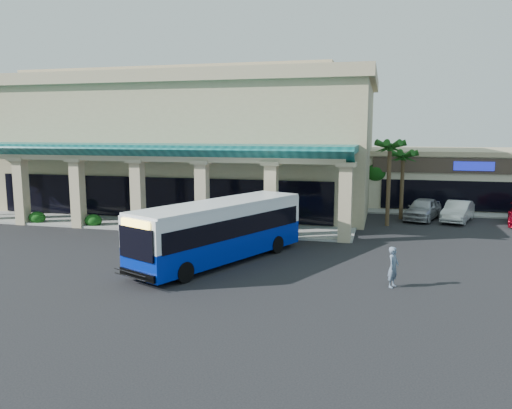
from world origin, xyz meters
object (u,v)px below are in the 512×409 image
(car_silver, at_px, (423,209))
(car_white, at_px, (458,211))
(pedestrian, at_px, (393,267))
(transit_bus, at_px, (221,232))

(car_silver, height_order, car_white, car_silver)
(car_white, bearing_deg, pedestrian, -87.66)
(pedestrian, xyz_separation_m, car_silver, (2.39, 17.23, -0.06))
(car_white, bearing_deg, car_silver, -165.76)
(transit_bus, height_order, car_silver, transit_bus)
(pedestrian, bearing_deg, transit_bus, 98.66)
(transit_bus, relative_size, car_silver, 2.31)
(pedestrian, relative_size, car_silver, 0.37)
(pedestrian, height_order, car_white, pedestrian)
(car_silver, bearing_deg, pedestrian, -79.10)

